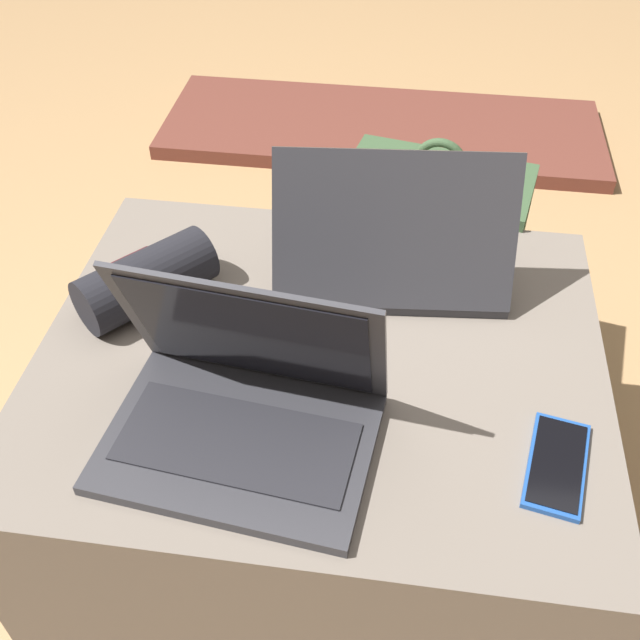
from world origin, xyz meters
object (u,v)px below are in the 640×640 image
at_px(cell_phone, 557,465).
at_px(wrist_brace, 146,280).
at_px(laptop_near, 243,406).
at_px(backpack, 427,272).
at_px(laptop_far, 390,252).

bearing_deg(cell_phone, wrist_brace, 170.27).
relative_size(laptop_near, wrist_brace, 1.68).
height_order(backpack, wrist_brace, backpack).
height_order(cell_phone, backpack, backpack).
distance_m(cell_phone, wrist_brace, 0.65).
distance_m(laptop_near, laptop_far, 0.38).
distance_m(laptop_near, wrist_brace, 0.31).
height_order(laptop_near, cell_phone, laptop_near).
xyz_separation_m(laptop_near, backpack, (0.24, 0.64, -0.27)).
bearing_deg(backpack, laptop_near, 81.00).
distance_m(laptop_near, backpack, 0.73).
xyz_separation_m(laptop_far, backpack, (0.08, 0.29, -0.27)).
bearing_deg(laptop_far, wrist_brace, 11.97).
bearing_deg(wrist_brace, cell_phone, -21.07).
xyz_separation_m(backpack, wrist_brace, (-0.44, -0.41, 0.27)).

